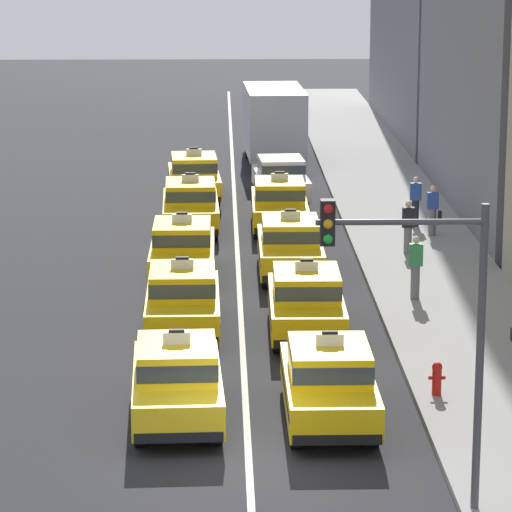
# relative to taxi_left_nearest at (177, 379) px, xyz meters

# --- Properties ---
(ground_plane) EXTENTS (160.00, 160.00, 0.00)m
(ground_plane) POSITION_rel_taxi_left_nearest_xyz_m (1.42, -2.72, -0.88)
(ground_plane) COLOR #232326
(lane_stripe_left_right) EXTENTS (0.14, 80.00, 0.01)m
(lane_stripe_left_right) POSITION_rel_taxi_left_nearest_xyz_m (1.42, 17.28, -0.87)
(lane_stripe_left_right) COLOR silver
(lane_stripe_left_right) RESTS_ON ground
(sidewalk_curb) EXTENTS (4.00, 90.00, 0.15)m
(sidewalk_curb) POSITION_rel_taxi_left_nearest_xyz_m (7.02, 12.28, -0.80)
(sidewalk_curb) COLOR gray
(sidewalk_curb) RESTS_ON ground
(taxi_left_nearest) EXTENTS (1.98, 4.62, 1.96)m
(taxi_left_nearest) POSITION_rel_taxi_left_nearest_xyz_m (0.00, 0.00, 0.00)
(taxi_left_nearest) COLOR black
(taxi_left_nearest) RESTS_ON ground
(taxi_left_second) EXTENTS (1.88, 4.58, 1.96)m
(taxi_left_second) POSITION_rel_taxi_left_nearest_xyz_m (-0.04, 6.41, 0.00)
(taxi_left_second) COLOR black
(taxi_left_second) RESTS_ON ground
(taxi_left_third) EXTENTS (1.84, 4.57, 1.96)m
(taxi_left_third) POSITION_rel_taxi_left_nearest_xyz_m (-0.19, 11.92, 0.00)
(taxi_left_third) COLOR black
(taxi_left_third) RESTS_ON ground
(taxi_left_fourth) EXTENTS (1.93, 4.61, 1.96)m
(taxi_left_fourth) POSITION_rel_taxi_left_nearest_xyz_m (-0.08, 18.39, 0.00)
(taxi_left_fourth) COLOR black
(taxi_left_fourth) RESTS_ON ground
(taxi_left_fifth) EXTENTS (2.03, 4.64, 1.96)m
(taxi_left_fifth) POSITION_rel_taxi_left_nearest_xyz_m (-0.05, 23.73, 0.00)
(taxi_left_fifth) COLOR black
(taxi_left_fifth) RESTS_ON ground
(taxi_right_nearest) EXTENTS (1.82, 4.56, 1.96)m
(taxi_right_nearest) POSITION_rel_taxi_left_nearest_xyz_m (3.10, -0.19, 0.00)
(taxi_right_nearest) COLOR black
(taxi_right_nearest) RESTS_ON ground
(taxi_right_second) EXTENTS (1.88, 4.58, 1.96)m
(taxi_right_second) POSITION_rel_taxi_left_nearest_xyz_m (3.01, 6.12, 0.00)
(taxi_right_second) COLOR black
(taxi_right_second) RESTS_ON ground
(taxi_right_third) EXTENTS (1.85, 4.57, 1.96)m
(taxi_right_third) POSITION_rel_taxi_left_nearest_xyz_m (2.91, 12.29, 0.00)
(taxi_right_third) COLOR black
(taxi_right_third) RESTS_ON ground
(taxi_right_fourth) EXTENTS (1.87, 4.58, 1.96)m
(taxi_right_fourth) POSITION_rel_taxi_left_nearest_xyz_m (2.85, 18.53, 0.00)
(taxi_right_fourth) COLOR black
(taxi_right_fourth) RESTS_ON ground
(sedan_right_fifth) EXTENTS (2.04, 4.41, 1.58)m
(sedan_right_fifth) POSITION_rel_taxi_left_nearest_xyz_m (3.11, 23.58, -0.03)
(sedan_right_fifth) COLOR black
(sedan_right_fifth) RESTS_ON ground
(box_truck_right_sixth) EXTENTS (2.49, 7.03, 3.27)m
(box_truck_right_sixth) POSITION_rel_taxi_left_nearest_xyz_m (3.11, 31.51, 0.90)
(box_truck_right_sixth) COLOR black
(box_truck_right_sixth) RESTS_ON ground
(pedestrian_mid_block) EXTENTS (0.47, 0.24, 1.60)m
(pedestrian_mid_block) POSITION_rel_taxi_left_nearest_xyz_m (7.69, 16.83, 0.07)
(pedestrian_mid_block) COLOR slate
(pedestrian_mid_block) RESTS_ON sidewalk_curb
(pedestrian_by_storefront) EXTENTS (0.36, 0.24, 1.62)m
(pedestrian_by_storefront) POSITION_rel_taxi_left_nearest_xyz_m (6.58, 14.34, 0.09)
(pedestrian_by_storefront) COLOR slate
(pedestrian_by_storefront) RESTS_ON sidewalk_curb
(pedestrian_trailing) EXTENTS (0.36, 0.24, 1.65)m
(pedestrian_trailing) POSITION_rel_taxi_left_nearest_xyz_m (7.32, 18.23, 0.11)
(pedestrian_trailing) COLOR #23232D
(pedestrian_trailing) RESTS_ON sidewalk_curb
(pedestrian_far_corner) EXTENTS (0.36, 0.24, 1.72)m
(pedestrian_far_corner) POSITION_rel_taxi_left_nearest_xyz_m (6.09, 8.94, 0.15)
(pedestrian_far_corner) COLOR slate
(pedestrian_far_corner) RESTS_ON sidewalk_curb
(fire_hydrant) EXTENTS (0.36, 0.22, 0.73)m
(fire_hydrant) POSITION_rel_taxi_left_nearest_xyz_m (5.50, 1.00, -0.33)
(fire_hydrant) COLOR red
(fire_hydrant) RESTS_ON sidewalk_curb
(traffic_light_pole) EXTENTS (2.87, 0.33, 5.58)m
(traffic_light_pole) POSITION_rel_taxi_left_nearest_xyz_m (4.30, -5.04, 2.94)
(traffic_light_pole) COLOR #47474C
(traffic_light_pole) RESTS_ON ground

